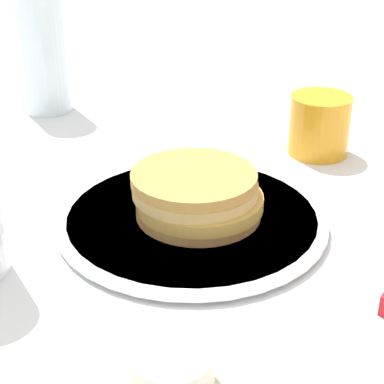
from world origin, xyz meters
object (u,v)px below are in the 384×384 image
(pancake_stack, at_px, (197,194))
(juice_glass, at_px, (319,125))
(water_bottle_mid, at_px, (42,48))
(plate, at_px, (192,218))

(pancake_stack, height_order, juice_glass, juice_glass)
(water_bottle_mid, bearing_deg, juice_glass, 132.05)
(juice_glass, bearing_deg, plate, 23.27)
(juice_glass, bearing_deg, pancake_stack, 24.03)
(water_bottle_mid, bearing_deg, plate, 97.23)
(juice_glass, distance_m, water_bottle_mid, 0.44)
(pancake_stack, bearing_deg, water_bottle_mid, -82.06)
(plate, relative_size, juice_glass, 3.62)
(pancake_stack, bearing_deg, juice_glass, -155.97)
(plate, relative_size, water_bottle_mid, 1.39)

